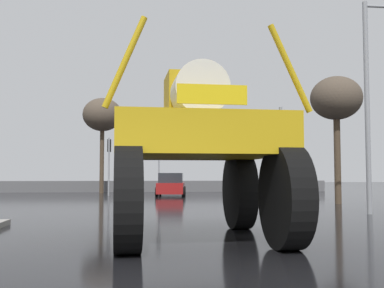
% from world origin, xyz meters
% --- Properties ---
extents(ground_plane, '(120.00, 120.00, 0.00)m').
position_xyz_m(ground_plane, '(0.00, 18.00, 0.00)').
color(ground_plane, black).
extents(oversize_sprayer, '(3.99, 5.63, 4.34)m').
position_xyz_m(oversize_sprayer, '(1.03, 4.55, 1.95)').
color(oversize_sprayer, black).
rests_on(oversize_sprayer, ground).
extents(sedan_ahead, '(2.28, 4.28, 1.52)m').
position_xyz_m(sedan_ahead, '(2.05, 25.69, 0.71)').
color(sedan_ahead, maroon).
rests_on(sedan_ahead, ground).
extents(traffic_signal_near_right, '(0.24, 0.54, 3.57)m').
position_xyz_m(traffic_signal_near_right, '(4.31, 8.77, 2.61)').
color(traffic_signal_near_right, gray).
rests_on(traffic_signal_near_right, ground).
extents(traffic_signal_far_left, '(0.24, 0.55, 3.89)m').
position_xyz_m(traffic_signal_far_left, '(-2.09, 26.30, 2.84)').
color(traffic_signal_far_left, gray).
rests_on(traffic_signal_far_left, ground).
extents(traffic_signal_far_right, '(0.24, 0.55, 3.78)m').
position_xyz_m(traffic_signal_far_right, '(1.26, 26.30, 2.76)').
color(traffic_signal_far_right, gray).
rests_on(traffic_signal_far_right, ground).
extents(streetlight_near_right, '(1.98, 0.24, 7.79)m').
position_xyz_m(streetlight_near_right, '(8.24, 10.29, 4.35)').
color(streetlight_near_right, gray).
rests_on(streetlight_near_right, ground).
extents(bare_tree_right, '(2.52, 2.52, 6.26)m').
position_xyz_m(bare_tree_right, '(9.51, 16.19, 5.09)').
color(bare_tree_right, '#473828').
rests_on(bare_tree_right, ground).
extents(bare_tree_far_center, '(2.99, 2.99, 7.27)m').
position_xyz_m(bare_tree_far_center, '(-2.88, 30.69, 5.93)').
color(bare_tree_far_center, '#473828').
rests_on(bare_tree_far_center, ground).
extents(roadside_barrier, '(31.30, 0.24, 0.90)m').
position_xyz_m(roadside_barrier, '(0.00, 32.93, 0.45)').
color(roadside_barrier, '#59595B').
rests_on(roadside_barrier, ground).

